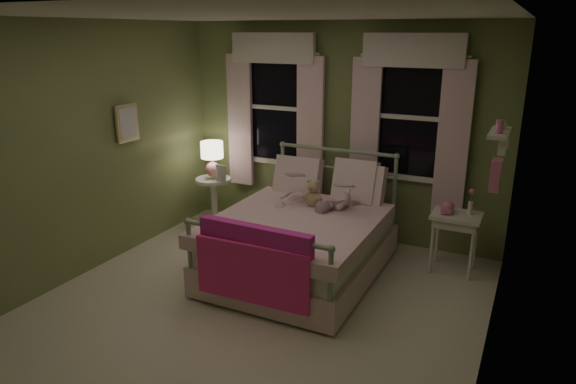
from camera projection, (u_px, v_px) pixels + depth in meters
The scene contains 18 objects.
room_shell at pixel (252, 174), 4.42m from camera, with size 4.20×4.20×4.20m.
bed at pixel (303, 240), 5.40m from camera, with size 1.58×2.04×1.18m.
pink_throw at pixel (254, 256), 4.46m from camera, with size 1.10×0.17×0.71m.
child_left at pixel (296, 172), 5.71m from camera, with size 0.30×0.20×0.82m, color #F7D1DD.
child_right at pixel (343, 180), 5.48m from camera, with size 0.38×0.29×0.78m, color #F7D1DD.
book_left at pixel (286, 179), 5.50m from camera, with size 0.20×0.27×0.03m, color beige.
book_right at pixel (335, 189), 5.28m from camera, with size 0.20×0.27×0.02m, color beige.
teddy_bear at pixel (313, 195), 5.51m from camera, with size 0.23×0.18×0.31m.
nightstand_left at pixel (214, 195), 6.72m from camera, with size 0.46×0.46×0.65m.
table_lamp at pixel (212, 155), 6.56m from camera, with size 0.29×0.29×0.46m.
book_nightstand at pixel (216, 180), 6.54m from camera, with size 0.16×0.22×0.02m, color beige.
nightstand_right at pixel (456, 223), 5.39m from camera, with size 0.50×0.40×0.64m.
pink_toy at pixel (447, 207), 5.38m from camera, with size 0.14×0.19×0.14m.
bud_vase at pixel (471, 202), 5.31m from camera, with size 0.06×0.06×0.28m.
window_left at pixel (274, 102), 6.42m from camera, with size 1.34×0.13×1.96m.
window_right at pixel (409, 111), 5.70m from camera, with size 1.34×0.13×1.96m.
wall_shelf at pixel (498, 154), 4.16m from camera, with size 0.15×0.50×0.60m.
framed_picture at pixel (127, 123), 5.70m from camera, with size 0.03×0.32×0.42m.
Camera 1 is at (2.16, -3.69, 2.48)m, focal length 32.00 mm.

